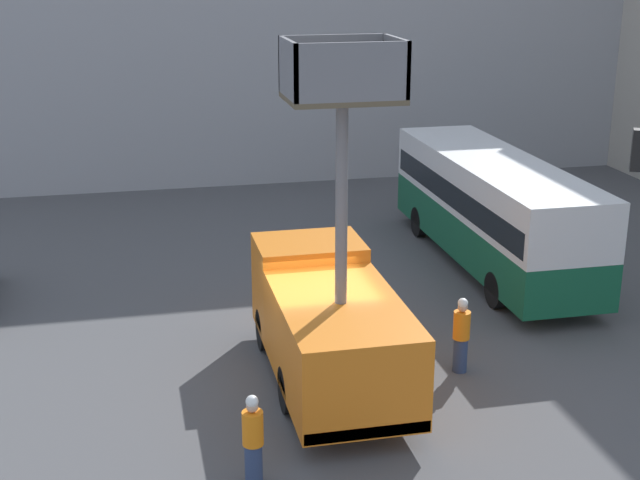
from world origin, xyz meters
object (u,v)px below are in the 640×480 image
Objects in this scene: utility_truck at (329,317)px; road_worker_near_truck at (253,441)px; city_bus at (492,204)px; road_worker_directing at (461,335)px.

utility_truck is 4.16m from road_worker_near_truck.
utility_truck is 4.31× the size of road_worker_near_truck.
city_bus is 7.52m from road_worker_directing.
city_bus is 5.91× the size of road_worker_near_truck.
city_bus is (6.48, 6.55, 0.33)m from utility_truck.
utility_truck is 9.22m from city_bus.
utility_truck is at bearing -72.81° from road_worker_directing.
utility_truck reaches higher than road_worker_near_truck.
road_worker_near_truck is (-2.18, -3.48, -0.71)m from utility_truck.
road_worker_directing is (-3.46, -6.60, -1.02)m from city_bus.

